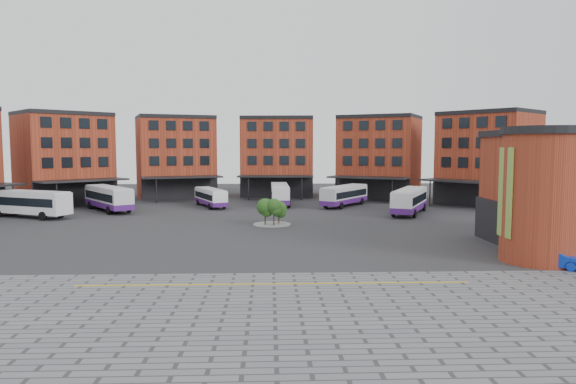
{
  "coord_description": "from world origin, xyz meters",
  "views": [
    {
      "loc": [
        1.74,
        -47.16,
        9.02
      ],
      "look_at": [
        3.79,
        10.13,
        4.0
      ],
      "focal_mm": 32.0,
      "sensor_mm": 36.0,
      "label": 1
    }
  ],
  "objects_px": {
    "bus_d": "(280,194)",
    "bus_f": "(410,200)",
    "blue_car": "(552,258)",
    "tree_island": "(273,210)",
    "bus_c": "(211,197)",
    "bus_e": "(344,195)",
    "bus_b": "(108,198)",
    "bus_a": "(28,202)"
  },
  "relations": [
    {
      "from": "bus_b",
      "to": "bus_d",
      "type": "xyz_separation_m",
      "value": [
        24.45,
        6.58,
        -0.13
      ]
    },
    {
      "from": "bus_b",
      "to": "bus_c",
      "type": "height_order",
      "value": "bus_b"
    },
    {
      "from": "blue_car",
      "to": "bus_c",
      "type": "bearing_deg",
      "value": 71.48
    },
    {
      "from": "tree_island",
      "to": "bus_e",
      "type": "distance_m",
      "value": 21.72
    },
    {
      "from": "bus_a",
      "to": "bus_f",
      "type": "distance_m",
      "value": 49.97
    },
    {
      "from": "bus_b",
      "to": "bus_f",
      "type": "bearing_deg",
      "value": -42.66
    },
    {
      "from": "bus_b",
      "to": "blue_car",
      "type": "bearing_deg",
      "value": -75.53
    },
    {
      "from": "tree_island",
      "to": "blue_car",
      "type": "height_order",
      "value": "tree_island"
    },
    {
      "from": "tree_island",
      "to": "bus_c",
      "type": "xyz_separation_m",
      "value": [
        -9.28,
        18.67,
        -0.3
      ]
    },
    {
      "from": "bus_c",
      "to": "bus_f",
      "type": "height_order",
      "value": "bus_f"
    },
    {
      "from": "bus_e",
      "to": "blue_car",
      "type": "relative_size",
      "value": 2.34
    },
    {
      "from": "bus_a",
      "to": "blue_car",
      "type": "relative_size",
      "value": 2.67
    },
    {
      "from": "bus_b",
      "to": "bus_d",
      "type": "distance_m",
      "value": 25.32
    },
    {
      "from": "bus_f",
      "to": "blue_car",
      "type": "relative_size",
      "value": 2.63
    },
    {
      "from": "bus_b",
      "to": "bus_e",
      "type": "distance_m",
      "value": 34.57
    },
    {
      "from": "bus_d",
      "to": "blue_car",
      "type": "xyz_separation_m",
      "value": [
        19.59,
        -42.61,
        -0.99
      ]
    },
    {
      "from": "tree_island",
      "to": "bus_e",
      "type": "relative_size",
      "value": 0.41
    },
    {
      "from": "bus_c",
      "to": "bus_e",
      "type": "distance_m",
      "value": 20.37
    },
    {
      "from": "bus_b",
      "to": "bus_d",
      "type": "relative_size",
      "value": 1.01
    },
    {
      "from": "bus_c",
      "to": "bus_d",
      "type": "height_order",
      "value": "bus_d"
    },
    {
      "from": "bus_f",
      "to": "blue_car",
      "type": "height_order",
      "value": "bus_f"
    },
    {
      "from": "bus_d",
      "to": "bus_e",
      "type": "relative_size",
      "value": 1.07
    },
    {
      "from": "bus_f",
      "to": "bus_c",
      "type": "bearing_deg",
      "value": -172.31
    },
    {
      "from": "bus_e",
      "to": "bus_d",
      "type": "bearing_deg",
      "value": -157.7
    },
    {
      "from": "bus_a",
      "to": "bus_f",
      "type": "height_order",
      "value": "bus_a"
    },
    {
      "from": "bus_c",
      "to": "bus_a",
      "type": "bearing_deg",
      "value": -176.79
    },
    {
      "from": "tree_island",
      "to": "bus_d",
      "type": "height_order",
      "value": "bus_d"
    },
    {
      "from": "bus_a",
      "to": "blue_car",
      "type": "distance_m",
      "value": 59.9
    },
    {
      "from": "bus_d",
      "to": "bus_f",
      "type": "bearing_deg",
      "value": -33.59
    },
    {
      "from": "bus_b",
      "to": "bus_e",
      "type": "height_order",
      "value": "bus_b"
    },
    {
      "from": "bus_c",
      "to": "bus_e",
      "type": "xyz_separation_m",
      "value": [
        20.37,
        0.0,
        0.21
      ]
    },
    {
      "from": "bus_e",
      "to": "bus_b",
      "type": "bearing_deg",
      "value": -137.83
    },
    {
      "from": "bus_b",
      "to": "bus_e",
      "type": "bearing_deg",
      "value": -28.94
    },
    {
      "from": "bus_e",
      "to": "bus_c",
      "type": "bearing_deg",
      "value": -145.13
    },
    {
      "from": "bus_b",
      "to": "blue_car",
      "type": "distance_m",
      "value": 56.91
    },
    {
      "from": "bus_a",
      "to": "bus_d",
      "type": "distance_m",
      "value": 35.12
    },
    {
      "from": "bus_d",
      "to": "blue_car",
      "type": "bearing_deg",
      "value": -65.89
    },
    {
      "from": "tree_island",
      "to": "bus_d",
      "type": "distance_m",
      "value": 20.9
    },
    {
      "from": "bus_e",
      "to": "bus_f",
      "type": "bearing_deg",
      "value": -15.47
    },
    {
      "from": "bus_e",
      "to": "bus_f",
      "type": "height_order",
      "value": "bus_f"
    },
    {
      "from": "bus_d",
      "to": "bus_f",
      "type": "xyz_separation_m",
      "value": [
        17.38,
        -11.29,
        0.09
      ]
    },
    {
      "from": "blue_car",
      "to": "bus_f",
      "type": "bearing_deg",
      "value": 38.83
    }
  ]
}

